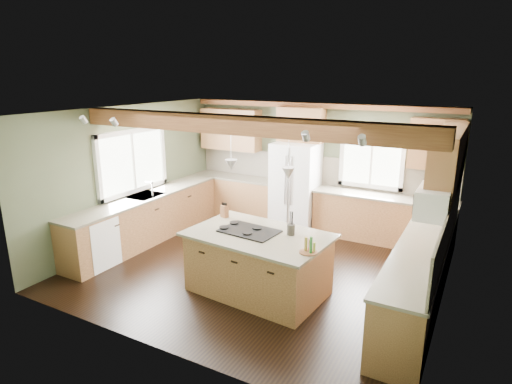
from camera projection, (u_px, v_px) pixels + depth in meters
The scene contains 37 objects.
floor at pixel (260, 268), 7.19m from camera, with size 5.60×5.60×0.00m, color black.
ceiling at pixel (260, 111), 6.49m from camera, with size 5.60×5.60×0.00m, color silver.
wall_back at pixel (316, 165), 8.95m from camera, with size 5.60×5.60×0.00m, color #4A543B.
wall_left at pixel (130, 175), 8.13m from camera, with size 5.00×5.00×0.00m, color #4A543B.
wall_right at pixel (450, 222), 5.54m from camera, with size 5.00×5.00×0.00m, color #4A543B.
ceiling_beam at pixel (236, 125), 5.93m from camera, with size 5.55×0.26×0.26m, color #532917.
soffit_trim at pixel (317, 105), 8.53m from camera, with size 5.55×0.20×0.10m, color #532917.
backsplash_back at pixel (316, 170), 8.96m from camera, with size 5.58×0.03×0.58m, color brown.
backsplash_right at pixel (448, 227), 5.62m from camera, with size 0.03×3.70×0.58m, color brown.
base_cab_back_left at pixel (236, 197), 9.75m from camera, with size 2.02×0.60×0.88m, color brown.
counter_back_left at pixel (236, 177), 9.63m from camera, with size 2.06×0.64×0.04m, color brown.
base_cab_back_right at pixel (382, 219), 8.24m from camera, with size 2.62×0.60×0.88m, color brown.
counter_back_right at pixel (384, 197), 8.12m from camera, with size 2.66×0.64×0.04m, color brown.
base_cab_left at pixel (147, 219), 8.26m from camera, with size 0.60×3.70×0.88m, color brown.
counter_left at pixel (146, 196), 8.14m from camera, with size 0.64×3.74×0.04m, color brown.
base_cab_right at pixel (420, 276), 5.95m from camera, with size 0.60×3.70×0.88m, color brown.
counter_right at pixel (423, 245), 5.83m from camera, with size 0.64×3.74×0.04m, color brown.
upper_cab_back_left at pixel (231, 129), 9.55m from camera, with size 1.40×0.35×0.90m, color brown.
upper_cab_over_fridge at pixel (301, 125), 8.71m from camera, with size 0.96×0.35×0.70m, color brown.
upper_cab_right at pixel (448, 160), 6.21m from camera, with size 0.35×2.20×0.90m, color brown.
upper_cab_back_corner at pixel (436, 144), 7.57m from camera, with size 0.90×0.35×0.90m, color brown.
window_left at pixel (132, 161), 8.10m from camera, with size 0.04×1.60×1.05m, color white.
window_back at pixel (372, 159), 8.33m from camera, with size 1.10×0.04×1.00m, color white.
sink at pixel (146, 196), 8.14m from camera, with size 0.50×0.65×0.03m, color #262628.
faucet at pixel (152, 190), 8.02m from camera, with size 0.02×0.02×0.28m, color #B2B2B7.
dishwasher at pixel (94, 242), 7.16m from camera, with size 0.60×0.60×0.84m, color white.
oven at pixel (401, 322), 4.86m from camera, with size 0.60×0.72×0.84m, color white.
microwave at pixel (434, 202), 5.54m from camera, with size 0.40×0.70×0.38m, color white.
pendant_left at pixel (231, 165), 6.18m from camera, with size 0.18×0.18×0.16m, color #B2B2B7.
pendant_right at pixel (288, 173), 5.67m from camera, with size 0.18×0.18×0.16m, color #B2B2B7.
refrigerator at pixel (295, 186), 8.87m from camera, with size 0.90×0.74×1.80m, color silver.
island at pixel (258, 264), 6.31m from camera, with size 1.90×1.16×0.88m, color olive.
island_top at pixel (258, 235), 6.19m from camera, with size 2.02×1.29×0.04m, color brown.
cooktop at pixel (249, 231), 6.26m from camera, with size 0.82×0.55×0.02m, color black.
knife_block at pixel (224, 211), 6.87m from camera, with size 0.12×0.09×0.20m, color brown.
utensil_crock at pixel (291, 229), 6.13m from camera, with size 0.12×0.12×0.16m, color #3C3430.
bottle_tray at pixel (309, 245), 5.50m from camera, with size 0.24×0.24×0.22m, color brown, non-canonical shape.
Camera 1 is at (3.10, -5.80, 3.16)m, focal length 30.00 mm.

